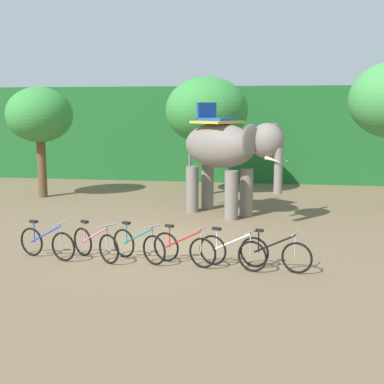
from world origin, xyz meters
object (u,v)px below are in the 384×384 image
bike_blue (47,243)px  bike_white (232,252)px  tree_left (207,111)px  elephant (227,150)px  bike_teal (138,245)px  bike_black (275,253)px  tree_center_right (40,116)px  bike_red (184,248)px  bike_pink (95,244)px

bike_blue → bike_white: same height
tree_left → bike_white: tree_left is taller
elephant → bike_teal: elephant is taller
tree_left → bike_black: size_ratio=2.97×
tree_center_right → elephant: tree_center_right is taller
bike_white → bike_black: bearing=0.7°
tree_center_right → bike_teal: tree_center_right is taller
tree_left → bike_black: (2.91, -10.08, -3.09)m
elephant → bike_black: bearing=-74.1°
tree_left → bike_red: bearing=-85.3°
bike_black → tree_left: bearing=106.1°
tree_left → bike_teal: tree_left is taller
bike_blue → bike_teal: bearing=3.7°
tree_left → bike_blue: (-2.54, -10.02, -3.09)m
bike_red → bike_black: same height
bike_pink → bike_teal: size_ratio=0.97×
bike_pink → bike_red: bearing=-1.4°
tree_center_right → bike_teal: bearing=-52.7°
elephant → bike_blue: size_ratio=2.40×
bike_black → bike_white: bearing=-179.3°
bike_blue → bike_red: (3.36, 0.03, 0.00)m
bike_teal → tree_center_right: bearing=127.3°
bike_blue → bike_pink: size_ratio=1.12×
bike_blue → bike_black: same height
bike_pink → bike_teal: same height
elephant → bike_blue: elephant is taller
tree_center_right → bike_blue: (3.94, -8.25, -2.90)m
bike_teal → bike_black: 3.22m
bike_white → bike_black: size_ratio=0.98×
tree_center_right → tree_left: bearing=15.3°
tree_left → elephant: size_ratio=1.23×
bike_pink → bike_white: same height
bike_pink → bike_black: size_ratio=0.90×
elephant → bike_white: size_ratio=2.45×
bike_blue → bike_teal: (2.24, 0.14, 0.00)m
elephant → bike_pink: size_ratio=2.69×
bike_teal → bike_white: (2.25, -0.21, 0.00)m
bike_teal → bike_black: bearing=-3.6°
bike_pink → bike_white: 3.30m
bike_blue → bike_pink: 1.19m
tree_center_right → tree_left: (6.48, 1.77, 0.19)m
tree_center_right → tree_left: size_ratio=0.91×
tree_left → elephant: tree_left is taller
bike_blue → bike_red: 3.36m
elephant → bike_pink: (-2.59, -5.72, -1.82)m
elephant → bike_white: (0.70, -5.87, -1.82)m
bike_blue → tree_left: bearing=75.8°
tree_left → bike_pink: size_ratio=3.31×
bike_blue → bike_black: size_ratio=1.00×
tree_center_right → bike_white: size_ratio=2.75×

